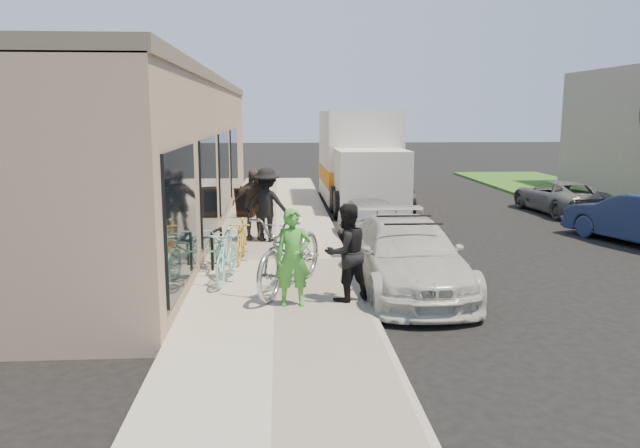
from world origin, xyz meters
name	(u,v)px	position (x,y,z in m)	size (l,w,h in m)	color
ground	(392,307)	(0.00, 0.00, 0.00)	(120.00, 120.00, 0.00)	black
sidewalk	(275,263)	(-2.00, 3.00, 0.07)	(3.00, 34.00, 0.15)	#A5A295
curb	(347,262)	(-0.45, 3.00, 0.07)	(0.12, 34.00, 0.13)	#99958C
storefront	(161,153)	(-5.24, 7.99, 2.12)	(3.60, 20.00, 4.22)	tan
bike_rack	(217,244)	(-3.17, 2.38, 0.63)	(0.19, 0.55, 0.79)	black
sandwich_board	(245,202)	(-2.92, 8.64, 0.61)	(0.68, 0.68, 0.89)	#32190E
sedan_white	(407,256)	(0.43, 0.99, 0.65)	(1.90, 4.54, 1.35)	beige
sedan_silver	(373,222)	(0.40, 4.99, 0.59)	(1.40, 3.49, 1.19)	#9C9BA1
moving_truck	(360,163)	(1.02, 12.20, 1.47)	(2.59, 6.77, 3.32)	silver
far_car_blue	(640,219)	(7.09, 4.72, 0.65)	(1.37, 3.94, 1.30)	#162244
far_car_gray	(559,196)	(7.30, 9.73, 0.54)	(1.79, 3.88, 1.08)	#525557
tandem_bike	(291,251)	(-1.70, 0.69, 0.84)	(0.91, 2.61, 1.37)	#B2B2B5
woman_rider	(293,257)	(-1.69, -0.24, 0.95)	(0.58, 0.38, 1.59)	green
man_standing	(346,252)	(-0.80, -0.01, 0.96)	(0.79, 0.62, 1.63)	black
cruiser_bike_a	(227,255)	(-2.88, 1.29, 0.65)	(0.47, 1.65, 0.99)	#92DACC
cruiser_bike_b	(217,248)	(-3.14, 2.07, 0.61)	(0.61, 1.76, 0.92)	#92DACC
cruiser_bike_c	(241,240)	(-2.71, 2.96, 0.59)	(0.41, 1.47, 0.88)	gold
bystander_a	(267,205)	(-2.21, 4.98, 1.05)	(1.16, 0.67, 1.80)	black
bystander_b	(253,204)	(-2.55, 5.29, 1.03)	(1.03, 0.43, 1.75)	brown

